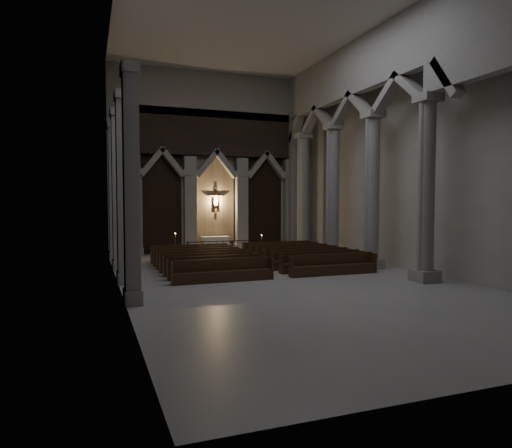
# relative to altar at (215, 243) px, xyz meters

# --- Properties ---
(room) EXTENTS (24.00, 24.10, 12.00)m
(room) POSITION_rel_altar_xyz_m (0.18, -11.21, 6.98)
(room) COLOR #A4A19C
(room) RESTS_ON ground
(sanctuary_wall) EXTENTS (14.00, 0.77, 12.00)m
(sanctuary_wall) POSITION_rel_altar_xyz_m (0.18, 0.33, 5.99)
(sanctuary_wall) COLOR gray
(sanctuary_wall) RESTS_ON ground
(right_arcade) EXTENTS (1.00, 24.00, 12.00)m
(right_arcade) POSITION_rel_altar_xyz_m (5.68, -9.88, 7.20)
(right_arcade) COLOR gray
(right_arcade) RESTS_ON ground
(left_pilasters) EXTENTS (0.60, 13.00, 8.03)m
(left_pilasters) POSITION_rel_altar_xyz_m (-6.57, -7.71, 3.28)
(left_pilasters) COLOR gray
(left_pilasters) RESTS_ON ground
(sanctuary_step) EXTENTS (8.50, 2.60, 0.15)m
(sanctuary_step) POSITION_rel_altar_xyz_m (0.18, -0.61, -0.55)
(sanctuary_step) COLOR gray
(sanctuary_step) RESTS_ON ground
(altar) EXTENTS (1.85, 0.74, 0.94)m
(altar) POSITION_rel_altar_xyz_m (0.00, 0.00, 0.00)
(altar) COLOR beige
(altar) RESTS_ON sanctuary_step
(altar_rail) EXTENTS (4.77, 0.09, 0.94)m
(altar_rail) POSITION_rel_altar_xyz_m (0.18, -1.43, -0.00)
(altar_rail) COLOR black
(altar_rail) RESTS_ON ground
(candle_stand_left) EXTENTS (0.26, 0.26, 1.52)m
(candle_stand_left) POSITION_rel_altar_xyz_m (-2.98, -1.70, -0.21)
(candle_stand_left) COLOR #965F2E
(candle_stand_left) RESTS_ON ground
(candle_stand_right) EXTENTS (0.21, 0.21, 1.26)m
(candle_stand_right) POSITION_rel_altar_xyz_m (2.55, -2.07, -0.28)
(candle_stand_right) COLOR #965F2E
(candle_stand_right) RESTS_ON ground
(pews) EXTENTS (9.87, 7.21, 1.00)m
(pews) POSITION_rel_altar_xyz_m (0.18, -7.38, -0.30)
(pews) COLOR black
(pews) RESTS_ON ground
(worshipper) EXTENTS (0.47, 0.39, 1.11)m
(worshipper) POSITION_rel_altar_xyz_m (0.11, -3.54, -0.07)
(worshipper) COLOR black
(worshipper) RESTS_ON ground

